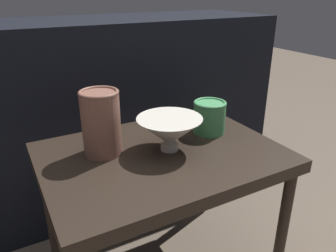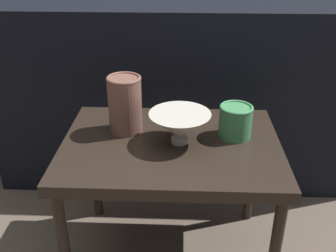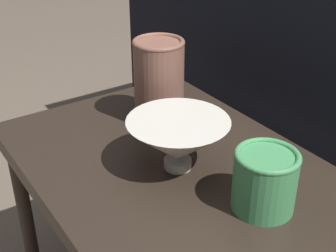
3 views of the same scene
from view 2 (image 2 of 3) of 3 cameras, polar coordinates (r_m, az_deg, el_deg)
table at (r=1.33m, az=0.44°, el=-4.36°), size 0.72×0.53×0.50m
couch_backdrop at (r=1.91m, az=1.10°, el=5.04°), size 1.65×0.50×0.85m
bowl at (r=1.28m, az=1.72°, el=-0.01°), size 0.20×0.20×0.11m
vase_textured_left at (r=1.34m, az=-6.26°, el=3.25°), size 0.12×0.12×0.20m
vase_colorful_right at (r=1.34m, az=9.76°, el=0.78°), size 0.11×0.11×0.11m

